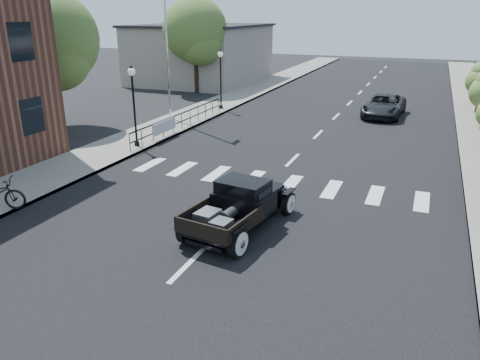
% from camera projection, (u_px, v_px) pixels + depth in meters
% --- Properties ---
extents(ground, '(120.00, 120.00, 0.00)m').
position_uv_depth(ground, '(232.00, 221.00, 15.02)').
color(ground, black).
rests_on(ground, ground).
extents(road, '(14.00, 80.00, 0.02)m').
position_uv_depth(road, '(330.00, 123.00, 28.08)').
color(road, black).
rests_on(road, ground).
extents(road_markings, '(12.00, 60.00, 0.06)m').
position_uv_depth(road_markings, '(309.00, 144.00, 23.72)').
color(road_markings, silver).
rests_on(road_markings, ground).
extents(sidewalk_left, '(3.00, 80.00, 0.15)m').
position_uv_depth(sidewalk_left, '(203.00, 111.00, 31.06)').
color(sidewalk_left, gray).
rests_on(sidewalk_left, ground).
extents(low_building_left, '(10.00, 12.00, 5.00)m').
position_uv_depth(low_building_left, '(202.00, 54.00, 43.86)').
color(low_building_left, gray).
rests_on(low_building_left, ground).
extents(railing, '(0.08, 10.00, 1.00)m').
position_uv_depth(railing, '(182.00, 120.00, 26.09)').
color(railing, black).
rests_on(railing, sidewalk_left).
extents(banner, '(0.04, 2.20, 0.60)m').
position_uv_depth(banner, '(165.00, 131.00, 24.39)').
color(banner, silver).
rests_on(banner, sidewalk_left).
extents(lamp_post_b, '(0.36, 0.36, 3.86)m').
position_uv_depth(lamp_post_b, '(134.00, 107.00, 22.22)').
color(lamp_post_b, black).
rests_on(lamp_post_b, sidewalk_left).
extents(lamp_post_c, '(0.36, 0.36, 3.86)m').
position_uv_depth(lamp_post_c, '(221.00, 80.00, 30.93)').
color(lamp_post_c, black).
rests_on(lamp_post_c, sidewalk_left).
extents(flagpole, '(0.12, 0.12, 12.53)m').
position_uv_depth(flagpole, '(165.00, 10.00, 26.54)').
color(flagpole, silver).
rests_on(flagpole, sidewalk_left).
extents(big_tree_near, '(5.10, 5.10, 7.49)m').
position_uv_depth(big_tree_near, '(54.00, 61.00, 25.66)').
color(big_tree_near, '#49652B').
rests_on(big_tree_near, ground).
extents(big_tree_far, '(5.10, 5.10, 7.49)m').
position_uv_depth(big_tree_far, '(196.00, 46.00, 37.33)').
color(big_tree_far, '#49652B').
rests_on(big_tree_far, ground).
extents(small_tree_e, '(1.85, 1.85, 3.09)m').
position_uv_depth(small_tree_e, '(480.00, 87.00, 30.36)').
color(small_tree_e, '#5B7636').
rests_on(small_tree_e, sidewalk_right).
extents(hotrod_pickup, '(2.73, 4.77, 1.56)m').
position_uv_depth(hotrod_pickup, '(240.00, 205.00, 14.25)').
color(hotrod_pickup, black).
rests_on(hotrod_pickup, ground).
extents(second_car, '(2.51, 5.02, 1.36)m').
position_uv_depth(second_car, '(384.00, 106.00, 29.66)').
color(second_car, black).
rests_on(second_car, ground).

